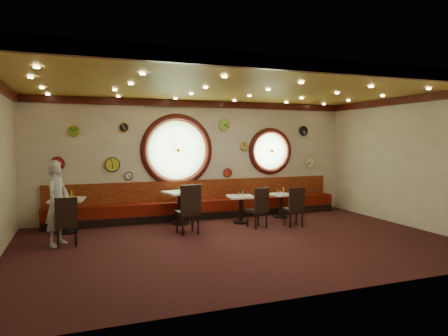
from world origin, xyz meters
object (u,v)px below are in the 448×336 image
(condiment_d_pepper, at_px, (280,192))
(condiment_b_pepper, at_px, (184,189))
(table_d, at_px, (281,203))
(condiment_c_salt, at_px, (239,194))
(table_c, at_px, (241,206))
(waiter, at_px, (57,203))
(chair_c, at_px, (259,205))
(chair_b, at_px, (189,206))
(condiment_a_salt, at_px, (64,196))
(condiment_d_salt, at_px, (277,191))
(condiment_a_bottle, at_px, (72,194))
(condiment_d_bottle, at_px, (283,190))
(condiment_b_bottle, at_px, (185,188))
(condiment_c_bottle, at_px, (243,193))
(table_b, at_px, (180,203))
(chair_d, at_px, (295,204))
(table_a, at_px, (67,211))
(condiment_b_salt, at_px, (179,189))
(chair_a, at_px, (66,219))
(condiment_a_pepper, at_px, (69,196))
(condiment_c_pepper, at_px, (242,194))

(condiment_d_pepper, bearing_deg, condiment_b_pepper, 177.88)
(table_d, bearing_deg, condiment_d_pepper, 135.59)
(condiment_b_pepper, bearing_deg, condiment_c_salt, -14.75)
(table_c, height_order, waiter, waiter)
(chair_c, bearing_deg, chair_b, 167.94)
(condiment_a_salt, xyz_separation_m, condiment_d_salt, (5.44, -0.04, -0.13))
(condiment_d_pepper, height_order, condiment_a_bottle, condiment_a_bottle)
(condiment_a_salt, height_order, condiment_d_bottle, condiment_a_salt)
(condiment_b_pepper, height_order, condiment_b_bottle, condiment_b_bottle)
(table_c, height_order, condiment_c_bottle, condiment_c_bottle)
(table_b, bearing_deg, table_c, -16.38)
(chair_b, distance_m, chair_d, 2.65)
(condiment_c_salt, relative_size, condiment_d_pepper, 1.01)
(chair_d, distance_m, condiment_d_bottle, 1.25)
(chair_c, height_order, condiment_b_bottle, same)
(table_a, relative_size, chair_d, 1.38)
(condiment_b_salt, bearing_deg, condiment_b_pepper, -20.49)
(condiment_b_pepper, bearing_deg, condiment_d_bottle, -1.64)
(table_d, height_order, chair_a, chair_a)
(table_c, relative_size, table_d, 0.97)
(chair_b, relative_size, chair_c, 1.15)
(condiment_b_bottle, bearing_deg, table_b, -166.18)
(condiment_b_pepper, bearing_deg, chair_d, -27.11)
(condiment_d_bottle, bearing_deg, condiment_b_bottle, 176.59)
(table_b, xyz_separation_m, condiment_b_bottle, (0.14, 0.03, 0.39))
(chair_a, relative_size, chair_d, 1.03)
(condiment_b_pepper, height_order, condiment_d_pepper, condiment_b_pepper)
(table_c, xyz_separation_m, condiment_d_bottle, (1.40, 0.31, 0.30))
(table_a, bearing_deg, condiment_a_salt, 144.01)
(condiment_b_pepper, bearing_deg, chair_a, -154.06)
(condiment_a_pepper, distance_m, condiment_c_bottle, 4.20)
(chair_d, xyz_separation_m, condiment_c_salt, (-1.11, 0.91, 0.20))
(chair_c, relative_size, condiment_d_pepper, 6.09)
(condiment_a_salt, xyz_separation_m, condiment_c_pepper, (4.26, -0.38, -0.09))
(condiment_b_pepper, xyz_separation_m, condiment_c_bottle, (1.47, -0.35, -0.11))
(condiment_a_bottle, bearing_deg, table_c, -6.32)
(condiment_c_pepper, height_order, condiment_b_bottle, condiment_b_bottle)
(condiment_a_salt, bearing_deg, chair_a, -87.08)
(condiment_a_pepper, height_order, condiment_d_pepper, condiment_a_pepper)
(condiment_b_bottle, bearing_deg, table_c, -19.20)
(table_b, relative_size, condiment_a_pepper, 9.33)
(condiment_d_pepper, bearing_deg, condiment_c_bottle, -168.34)
(condiment_c_salt, xyz_separation_m, condiment_d_bottle, (1.44, 0.28, -0.01))
(table_b, distance_m, condiment_c_bottle, 1.63)
(chair_a, distance_m, condiment_b_pepper, 3.06)
(chair_b, relative_size, condiment_d_bottle, 4.13)
(condiment_b_salt, bearing_deg, table_b, 7.47)
(condiment_c_bottle, height_order, condiment_d_bottle, condiment_c_bottle)
(condiment_a_pepper, bearing_deg, chair_d, -13.36)
(chair_b, relative_size, condiment_c_bottle, 5.15)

